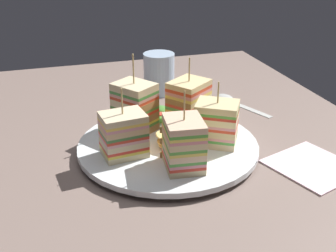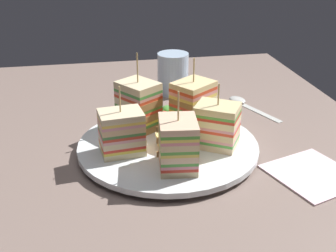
{
  "view_description": "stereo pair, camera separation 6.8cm",
  "coord_description": "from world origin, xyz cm",
  "px_view_note": "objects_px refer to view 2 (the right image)",
  "views": [
    {
      "loc": [
        59.32,
        -18.08,
        33.76
      ],
      "look_at": [
        0.0,
        0.0,
        4.6
      ],
      "focal_mm": 46.77,
      "sensor_mm": 36.0,
      "label": 1
    },
    {
      "loc": [
        60.95,
        -11.43,
        33.76
      ],
      "look_at": [
        0.0,
        0.0,
        4.6
      ],
      "focal_mm": 46.77,
      "sensor_mm": 36.0,
      "label": 2
    }
  ],
  "objects_px": {
    "sandwich_wedge_4": "(217,125)",
    "drinking_glass": "(173,76)",
    "napkin": "(313,174)",
    "plate": "(168,146)",
    "sandwich_wedge_2": "(122,132)",
    "sandwich_wedge_1": "(139,106)",
    "sandwich_wedge_0": "(193,105)",
    "sandwich_wedge_3": "(178,144)",
    "spoon": "(242,103)",
    "chip_pile": "(172,138)"
  },
  "relations": [
    {
      "from": "plate",
      "to": "sandwich_wedge_2",
      "type": "xyz_separation_m",
      "value": [
        0.02,
        -0.07,
        0.04
      ]
    },
    {
      "from": "plate",
      "to": "napkin",
      "type": "relative_size",
      "value": 2.47
    },
    {
      "from": "sandwich_wedge_2",
      "to": "chip_pile",
      "type": "xyz_separation_m",
      "value": [
        -0.0,
        0.08,
        -0.02
      ]
    },
    {
      "from": "sandwich_wedge_2",
      "to": "drinking_glass",
      "type": "height_order",
      "value": "sandwich_wedge_2"
    },
    {
      "from": "sandwich_wedge_4",
      "to": "sandwich_wedge_3",
      "type": "bearing_deg",
      "value": 68.31
    },
    {
      "from": "sandwich_wedge_1",
      "to": "napkin",
      "type": "xyz_separation_m",
      "value": [
        0.17,
        0.23,
        -0.05
      ]
    },
    {
      "from": "sandwich_wedge_2",
      "to": "spoon",
      "type": "xyz_separation_m",
      "value": [
        -0.19,
        0.26,
        -0.05
      ]
    },
    {
      "from": "napkin",
      "to": "spoon",
      "type": "bearing_deg",
      "value": -177.74
    },
    {
      "from": "sandwich_wedge_0",
      "to": "sandwich_wedge_3",
      "type": "height_order",
      "value": "sandwich_wedge_0"
    },
    {
      "from": "sandwich_wedge_1",
      "to": "sandwich_wedge_3",
      "type": "height_order",
      "value": "sandwich_wedge_1"
    },
    {
      "from": "sandwich_wedge_2",
      "to": "drinking_glass",
      "type": "xyz_separation_m",
      "value": [
        -0.28,
        0.13,
        -0.01
      ]
    },
    {
      "from": "sandwich_wedge_4",
      "to": "chip_pile",
      "type": "xyz_separation_m",
      "value": [
        -0.01,
        -0.07,
        -0.02
      ]
    },
    {
      "from": "sandwich_wedge_1",
      "to": "sandwich_wedge_4",
      "type": "distance_m",
      "value": 0.14
    },
    {
      "from": "spoon",
      "to": "napkin",
      "type": "relative_size",
      "value": 1.18
    },
    {
      "from": "plate",
      "to": "sandwich_wedge_1",
      "type": "height_order",
      "value": "sandwich_wedge_1"
    },
    {
      "from": "sandwich_wedge_4",
      "to": "spoon",
      "type": "bearing_deg",
      "value": -89.4
    },
    {
      "from": "plate",
      "to": "spoon",
      "type": "height_order",
      "value": "plate"
    },
    {
      "from": "napkin",
      "to": "sandwich_wedge_0",
      "type": "bearing_deg",
      "value": -138.8
    },
    {
      "from": "plate",
      "to": "sandwich_wedge_4",
      "type": "relative_size",
      "value": 2.79
    },
    {
      "from": "sandwich_wedge_2",
      "to": "chip_pile",
      "type": "distance_m",
      "value": 0.08
    },
    {
      "from": "sandwich_wedge_1",
      "to": "sandwich_wedge_2",
      "type": "distance_m",
      "value": 0.09
    },
    {
      "from": "plate",
      "to": "sandwich_wedge_0",
      "type": "xyz_separation_m",
      "value": [
        -0.05,
        0.05,
        0.05
      ]
    },
    {
      "from": "plate",
      "to": "sandwich_wedge_1",
      "type": "distance_m",
      "value": 0.09
    },
    {
      "from": "sandwich_wedge_3",
      "to": "sandwich_wedge_0",
      "type": "bearing_deg",
      "value": -15.21
    },
    {
      "from": "sandwich_wedge_3",
      "to": "spoon",
      "type": "xyz_separation_m",
      "value": [
        -0.24,
        0.18,
        -0.05
      ]
    },
    {
      "from": "plate",
      "to": "spoon",
      "type": "bearing_deg",
      "value": 132.42
    },
    {
      "from": "sandwich_wedge_4",
      "to": "spoon",
      "type": "distance_m",
      "value": 0.23
    },
    {
      "from": "drinking_glass",
      "to": "sandwich_wedge_4",
      "type": "bearing_deg",
      "value": 2.62
    },
    {
      "from": "spoon",
      "to": "napkin",
      "type": "xyz_separation_m",
      "value": [
        0.28,
        0.01,
        -0.0
      ]
    },
    {
      "from": "sandwich_wedge_2",
      "to": "sandwich_wedge_3",
      "type": "bearing_deg",
      "value": -44.8
    },
    {
      "from": "sandwich_wedge_3",
      "to": "spoon",
      "type": "distance_m",
      "value": 0.31
    },
    {
      "from": "napkin",
      "to": "plate",
      "type": "bearing_deg",
      "value": -119.12
    },
    {
      "from": "sandwich_wedge_4",
      "to": "sandwich_wedge_1",
      "type": "bearing_deg",
      "value": -7.04
    },
    {
      "from": "sandwich_wedge_1",
      "to": "sandwich_wedge_2",
      "type": "xyz_separation_m",
      "value": [
        0.08,
        -0.04,
        -0.01
      ]
    },
    {
      "from": "sandwich_wedge_3",
      "to": "sandwich_wedge_4",
      "type": "height_order",
      "value": "sandwich_wedge_3"
    },
    {
      "from": "plate",
      "to": "sandwich_wedge_2",
      "type": "height_order",
      "value": "sandwich_wedge_2"
    },
    {
      "from": "sandwich_wedge_4",
      "to": "drinking_glass",
      "type": "distance_m",
      "value": 0.28
    },
    {
      "from": "sandwich_wedge_1",
      "to": "sandwich_wedge_2",
      "type": "height_order",
      "value": "sandwich_wedge_1"
    },
    {
      "from": "sandwich_wedge_1",
      "to": "sandwich_wedge_3",
      "type": "relative_size",
      "value": 1.13
    },
    {
      "from": "sandwich_wedge_1",
      "to": "sandwich_wedge_4",
      "type": "xyz_separation_m",
      "value": [
        0.09,
        0.11,
        -0.01
      ]
    },
    {
      "from": "plate",
      "to": "sandwich_wedge_0",
      "type": "bearing_deg",
      "value": 135.8
    },
    {
      "from": "sandwich_wedge_2",
      "to": "drinking_glass",
      "type": "distance_m",
      "value": 0.31
    },
    {
      "from": "napkin",
      "to": "chip_pile",
      "type": "bearing_deg",
      "value": -116.21
    },
    {
      "from": "napkin",
      "to": "sandwich_wedge_2",
      "type": "bearing_deg",
      "value": -108.89
    },
    {
      "from": "sandwich_wedge_2",
      "to": "sandwich_wedge_0",
      "type": "bearing_deg",
      "value": 22.93
    },
    {
      "from": "plate",
      "to": "chip_pile",
      "type": "height_order",
      "value": "chip_pile"
    },
    {
      "from": "chip_pile",
      "to": "napkin",
      "type": "xyz_separation_m",
      "value": [
        0.09,
        0.19,
        -0.03
      ]
    },
    {
      "from": "sandwich_wedge_0",
      "to": "drinking_glass",
      "type": "xyz_separation_m",
      "value": [
        -0.21,
        0.01,
        -0.02
      ]
    },
    {
      "from": "sandwich_wedge_0",
      "to": "sandwich_wedge_2",
      "type": "distance_m",
      "value": 0.15
    },
    {
      "from": "sandwich_wedge_2",
      "to": "drinking_glass",
      "type": "bearing_deg",
      "value": 57.96
    }
  ]
}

